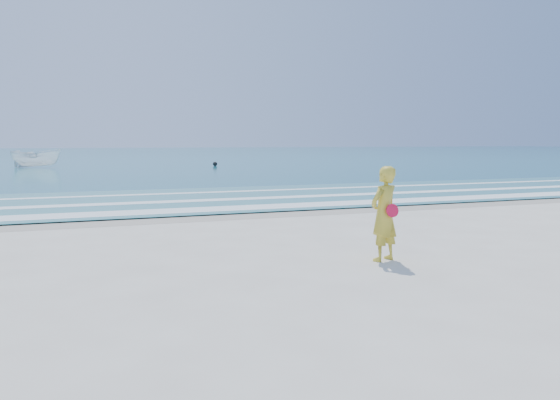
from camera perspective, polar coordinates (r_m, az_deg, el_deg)
name	(u,v)px	position (r m, az deg, el deg)	size (l,w,h in m)	color
ground	(334,283)	(9.45, 5.62, -8.62)	(400.00, 400.00, 0.00)	silver
wet_sand	(210,216)	(17.81, -7.38, -1.65)	(400.00, 2.40, 0.00)	#B2A893
ocean	(94,154)	(113.27, -18.82, 4.62)	(400.00, 190.00, 0.04)	#19727F
shallow	(181,199)	(22.67, -10.33, 0.08)	(400.00, 10.00, 0.01)	#59B7AD
foam_near	(201,210)	(19.06, -8.29, -1.00)	(400.00, 1.40, 0.01)	white
foam_mid	(185,201)	(21.88, -9.94, -0.11)	(400.00, 0.90, 0.01)	white
foam_far	(170,194)	(25.12, -11.37, 0.66)	(400.00, 0.60, 0.01)	white
boat	(36,158)	(54.22, -24.12, 4.02)	(1.65, 4.40, 1.70)	white
buoy	(215,164)	(52.70, -6.81, 3.77)	(0.43, 0.43, 0.43)	black
woman	(384,214)	(11.14, 10.81, -1.42)	(0.82, 0.68, 1.91)	gold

